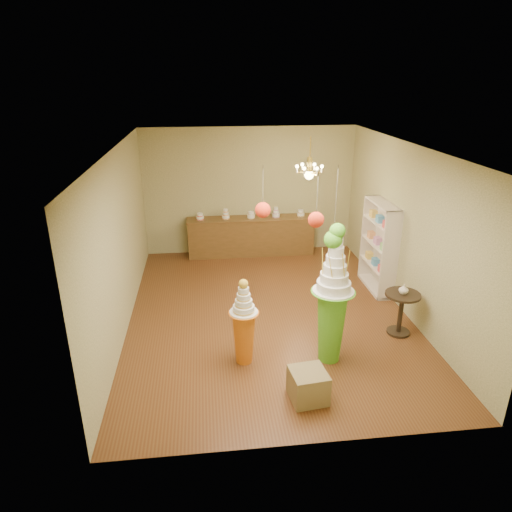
{
  "coord_description": "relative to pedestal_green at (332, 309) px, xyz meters",
  "views": [
    {
      "loc": [
        -1.08,
        -7.36,
        4.1
      ],
      "look_at": [
        -0.23,
        0.0,
        1.13
      ],
      "focal_mm": 32.0,
      "sensor_mm": 36.0,
      "label": 1
    }
  ],
  "objects": [
    {
      "name": "round_table",
      "position": [
        1.37,
        0.6,
        -0.39
      ],
      "size": [
        0.67,
        0.67,
        0.74
      ],
      "rotation": [
        0.0,
        0.0,
        -0.17
      ],
      "color": "black",
      "rests_on": "floor"
    },
    {
      "name": "pedestal_orange",
      "position": [
        -1.3,
        0.09,
        -0.32
      ],
      "size": [
        0.55,
        0.55,
        1.38
      ],
      "rotation": [
        0.0,
        0.0,
        -0.4
      ],
      "color": "orange",
      "rests_on": "floor"
    },
    {
      "name": "pom_red_right",
      "position": [
        -0.42,
        -0.43,
        1.53
      ],
      "size": [
        0.2,
        0.2,
        0.71
      ],
      "color": "#444031",
      "rests_on": "ceiling"
    },
    {
      "name": "wall_front",
      "position": [
        -0.73,
        -1.69,
        0.63
      ],
      "size": [
        5.0,
        0.04,
        3.0
      ],
      "primitive_type": "cube",
      "color": "tan",
      "rests_on": "ground"
    },
    {
      "name": "vase",
      "position": [
        1.37,
        0.6,
        -0.05
      ],
      "size": [
        0.2,
        0.2,
        0.16
      ],
      "primitive_type": "imported",
      "rotation": [
        0.0,
        0.0,
        0.33
      ],
      "color": "beige",
      "rests_on": "round_table"
    },
    {
      "name": "chandelier",
      "position": [
        0.26,
        2.94,
        1.43
      ],
      "size": [
        0.63,
        0.63,
        0.85
      ],
      "rotation": [
        0.0,
        0.0,
        -0.12
      ],
      "color": "#EDCA53",
      "rests_on": "ceiling"
    },
    {
      "name": "shelving_unit",
      "position": [
        1.61,
        2.36,
        0.03
      ],
      "size": [
        0.33,
        1.2,
        1.8
      ],
      "color": "beige",
      "rests_on": "floor"
    },
    {
      "name": "burlap_riser",
      "position": [
        -0.53,
        -0.88,
        -0.66
      ],
      "size": [
        0.53,
        0.53,
        0.43
      ],
      "primitive_type": "cube",
      "rotation": [
        0.0,
        0.0,
        0.12
      ],
      "color": "olive",
      "rests_on": "floor"
    },
    {
      "name": "pom_red_left",
      "position": [
        -1.03,
        0.1,
        1.52
      ],
      "size": [
        0.21,
        0.21,
        0.72
      ],
      "color": "#444031",
      "rests_on": "ceiling"
    },
    {
      "name": "wall_back",
      "position": [
        -0.73,
        4.81,
        0.63
      ],
      "size": [
        5.0,
        0.04,
        3.0
      ],
      "primitive_type": "cube",
      "color": "tan",
      "rests_on": "ground"
    },
    {
      "name": "ceiling",
      "position": [
        -0.73,
        1.56,
        2.13
      ],
      "size": [
        6.5,
        6.5,
        0.0
      ],
      "primitive_type": "plane",
      "rotation": [
        3.14,
        0.0,
        0.0
      ],
      "color": "silver",
      "rests_on": "ground"
    },
    {
      "name": "wall_left",
      "position": [
        -3.23,
        1.56,
        0.63
      ],
      "size": [
        0.04,
        6.5,
        3.0
      ],
      "primitive_type": "cube",
      "color": "tan",
      "rests_on": "ground"
    },
    {
      "name": "wall_right",
      "position": [
        1.77,
        1.56,
        0.63
      ],
      "size": [
        0.04,
        6.5,
        3.0
      ],
      "primitive_type": "cube",
      "color": "tan",
      "rests_on": "ground"
    },
    {
      "name": "pom_green_mid",
      "position": [
        -0.05,
        0.0,
        1.09
      ],
      "size": [
        0.27,
        0.27,
        1.17
      ],
      "color": "#444031",
      "rests_on": "ceiling"
    },
    {
      "name": "pedestal_green",
      "position": [
        0.0,
        0.0,
        0.0
      ],
      "size": [
        0.79,
        0.79,
        2.2
      ],
      "rotation": [
        0.0,
        0.0,
        0.39
      ],
      "color": "#57B428",
      "rests_on": "floor"
    },
    {
      "name": "floor",
      "position": [
        -0.73,
        1.56,
        -0.87
      ],
      "size": [
        6.5,
        6.5,
        0.0
      ],
      "primitive_type": "plane",
      "color": "#583217",
      "rests_on": "ground"
    },
    {
      "name": "sideboard",
      "position": [
        -0.73,
        4.53,
        -0.39
      ],
      "size": [
        3.04,
        0.54,
        1.16
      ],
      "color": "brown",
      "rests_on": "floor"
    }
  ]
}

